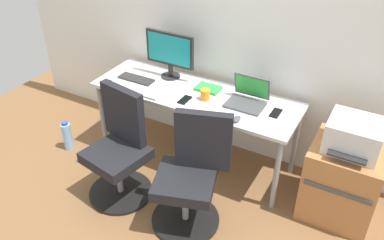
# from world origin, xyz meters

# --- Properties ---
(ground_plane) EXTENTS (5.28, 5.28, 0.00)m
(ground_plane) POSITION_xyz_m (0.00, 0.00, 0.00)
(ground_plane) COLOR brown
(back_wall) EXTENTS (4.40, 0.04, 2.60)m
(back_wall) POSITION_xyz_m (0.00, 0.38, 1.30)
(back_wall) COLOR white
(back_wall) RESTS_ON ground
(desk) EXTENTS (1.84, 0.61, 0.72)m
(desk) POSITION_xyz_m (0.00, 0.00, 0.65)
(desk) COLOR silver
(desk) RESTS_ON ground
(office_chair_left) EXTENTS (0.54, 0.54, 0.94)m
(office_chair_left) POSITION_xyz_m (-0.33, -0.67, 0.42)
(office_chair_left) COLOR black
(office_chair_left) RESTS_ON ground
(office_chair_right) EXTENTS (0.55, 0.55, 0.94)m
(office_chair_right) POSITION_xyz_m (0.34, -0.67, 0.42)
(office_chair_right) COLOR black
(office_chair_right) RESTS_ON ground
(side_cabinet) EXTENTS (0.54, 0.51, 0.63)m
(side_cabinet) POSITION_xyz_m (1.33, -0.04, 0.32)
(side_cabinet) COLOR #B77542
(side_cabinet) RESTS_ON ground
(printer) EXTENTS (0.38, 0.40, 0.24)m
(printer) POSITION_xyz_m (1.33, -0.04, 0.75)
(printer) COLOR silver
(printer) RESTS_ON side_cabinet
(water_bottle_on_floor) EXTENTS (0.09, 0.09, 0.31)m
(water_bottle_on_floor) POSITION_xyz_m (-1.17, -0.47, 0.15)
(water_bottle_on_floor) COLOR #8CBFF2
(water_bottle_on_floor) RESTS_ON ground
(desktop_monitor) EXTENTS (0.48, 0.18, 0.43)m
(desktop_monitor) POSITION_xyz_m (-0.35, 0.16, 0.97)
(desktop_monitor) COLOR #262626
(desktop_monitor) RESTS_ON desk
(open_laptop) EXTENTS (0.31, 0.27, 0.22)m
(open_laptop) POSITION_xyz_m (0.46, 0.07, 0.77)
(open_laptop) COLOR #4C4C51
(open_laptop) RESTS_ON desk
(keyboard_by_monitor) EXTENTS (0.34, 0.12, 0.02)m
(keyboard_by_monitor) POSITION_xyz_m (-0.40, -0.22, 0.73)
(keyboard_by_monitor) COLOR #B7B7B7
(keyboard_by_monitor) RESTS_ON desk
(keyboard_by_laptop) EXTENTS (0.34, 0.12, 0.02)m
(keyboard_by_laptop) POSITION_xyz_m (-0.59, -0.04, 0.73)
(keyboard_by_laptop) COLOR #2D2D2D
(keyboard_by_laptop) RESTS_ON desk
(mouse_by_monitor) EXTENTS (0.06, 0.10, 0.03)m
(mouse_by_monitor) POSITION_xyz_m (0.49, -0.22, 0.73)
(mouse_by_monitor) COLOR #515156
(mouse_by_monitor) RESTS_ON desk
(mouse_by_laptop) EXTENTS (0.06, 0.10, 0.03)m
(mouse_by_laptop) POSITION_xyz_m (-0.77, -0.23, 0.73)
(mouse_by_laptop) COLOR #2D2D2D
(mouse_by_laptop) RESTS_ON desk
(coffee_mug) EXTENTS (0.08, 0.08, 0.09)m
(coffee_mug) POSITION_xyz_m (0.13, -0.05, 0.76)
(coffee_mug) COLOR orange
(coffee_mug) RESTS_ON desk
(pen_cup) EXTENTS (0.07, 0.07, 0.10)m
(pen_cup) POSITION_xyz_m (0.56, 0.24, 0.77)
(pen_cup) COLOR slate
(pen_cup) RESTS_ON desk
(phone_near_laptop) EXTENTS (0.07, 0.14, 0.01)m
(phone_near_laptop) POSITION_xyz_m (0.73, 0.03, 0.72)
(phone_near_laptop) COLOR black
(phone_near_laptop) RESTS_ON desk
(phone_near_monitor) EXTENTS (0.07, 0.14, 0.01)m
(phone_near_monitor) POSITION_xyz_m (-0.01, -0.15, 0.72)
(phone_near_monitor) COLOR black
(phone_near_monitor) RESTS_ON desk
(notebook) EXTENTS (0.21, 0.15, 0.03)m
(notebook) POSITION_xyz_m (0.07, 0.11, 0.73)
(notebook) COLOR green
(notebook) RESTS_ON desk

